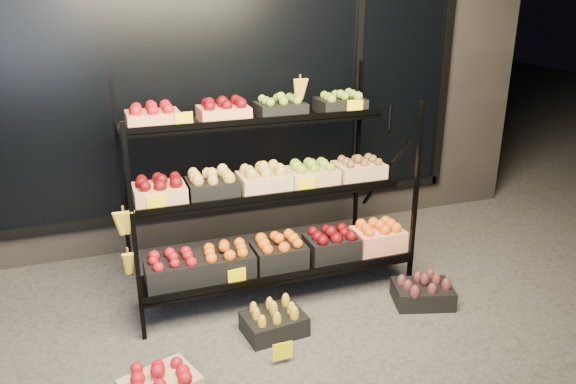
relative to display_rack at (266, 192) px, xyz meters
name	(u,v)px	position (x,y,z in m)	size (l,w,h in m)	color
ground	(295,324)	(0.01, -0.60, -0.79)	(24.00, 24.00, 0.00)	#514F4C
building	(206,40)	(0.01, 1.99, 0.96)	(6.00, 2.08, 3.50)	#2D2826
display_rack	(266,192)	(0.00, 0.00, 0.00)	(2.18, 1.02, 1.70)	black
tag_floor_a	(283,356)	(-0.22, -1.00, -0.73)	(0.13, 0.01, 0.12)	#FFDF00
floor_crate_midleft	(274,320)	(-0.16, -0.65, -0.69)	(0.44, 0.34, 0.20)	black
floor_crate_right	(423,291)	(1.01, -0.66, -0.69)	(0.50, 0.42, 0.21)	black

